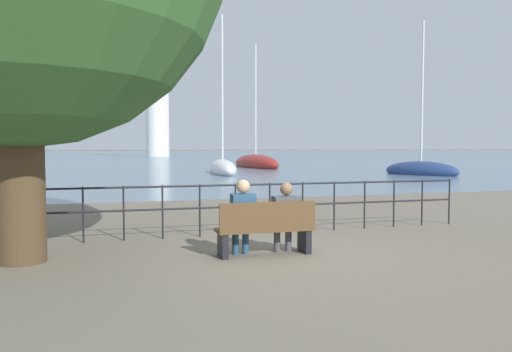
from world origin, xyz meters
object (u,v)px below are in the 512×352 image
sailboat_1 (223,168)px  sailboat_5 (17,163)px  seated_person_right (286,214)px  sailboat_0 (421,170)px  seated_person_left (243,214)px  harbor_lighthouse (157,89)px  sailboat_2 (256,163)px  park_bench (266,230)px

sailboat_1 → sailboat_5: sailboat_5 is taller
seated_person_right → sailboat_0: sailboat_0 is taller
seated_person_left → seated_person_right: size_ratio=1.05×
sailboat_1 → harbor_lighthouse: bearing=94.2°
seated_person_left → sailboat_5: sailboat_5 is taller
sailboat_2 → harbor_lighthouse: (-2.78, 61.46, 13.39)m
sailboat_5 → sailboat_1: bearing=-38.0°
park_bench → seated_person_right: bearing=11.4°
sailboat_5 → park_bench: bearing=-64.7°
seated_person_right → seated_person_left: bearing=-180.0°
park_bench → harbor_lighthouse: 98.09m
sailboat_1 → sailboat_5: 24.87m
seated_person_left → sailboat_0: size_ratio=0.12×
sailboat_0 → sailboat_1: size_ratio=0.92×
sailboat_0 → harbor_lighthouse: harbor_lighthouse is taller
sailboat_1 → harbor_lighthouse: harbor_lighthouse is taller
sailboat_2 → sailboat_5: bearing=150.4°
sailboat_0 → seated_person_left: bearing=-155.3°
sailboat_2 → harbor_lighthouse: harbor_lighthouse is taller
sailboat_5 → sailboat_0: bearing=-29.5°
park_bench → sailboat_5: bearing=103.5°
sailboat_1 → sailboat_2: 10.66m
seated_person_left → sailboat_0: 26.91m
sailboat_1 → sailboat_2: size_ratio=0.98×
sailboat_2 → sailboat_0: bearing=-70.5°
park_bench → seated_person_left: size_ratio=1.29×
seated_person_left → sailboat_5: size_ratio=0.10×
harbor_lighthouse → sailboat_2: bearing=-87.4°
seated_person_right → sailboat_0: bearing=50.4°
seated_person_left → park_bench: bearing=-11.3°
park_bench → harbor_lighthouse: bearing=85.5°
seated_person_right → sailboat_1: 26.47m
sailboat_1 → sailboat_0: bearing=-19.1°
sailboat_2 → sailboat_5: 23.33m
seated_person_right → sailboat_5: (-11.23, 45.03, -0.32)m
sailboat_1 → harbor_lighthouse: (2.39, 70.78, 13.42)m
park_bench → sailboat_1: bearing=78.7°
sailboat_5 → harbor_lighthouse: 56.58m
seated_person_left → sailboat_5: 46.23m
sailboat_1 → seated_person_left: bearing=-95.9°
park_bench → seated_person_left: 0.47m
sailboat_0 → harbor_lighthouse: bearing=72.8°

